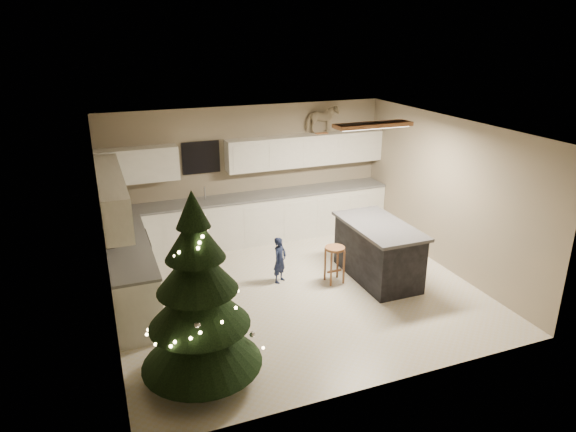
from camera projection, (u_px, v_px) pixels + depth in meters
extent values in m
plane|color=silver|center=(296.00, 291.00, 8.19)|extent=(5.50, 5.50, 0.00)
cube|color=gray|center=(248.00, 173.00, 9.93)|extent=(5.50, 0.02, 2.60)
cube|color=gray|center=(384.00, 287.00, 5.56)|extent=(5.50, 0.02, 2.60)
cube|color=gray|center=(105.00, 240.00, 6.80)|extent=(0.02, 5.00, 2.60)
cube|color=gray|center=(447.00, 194.00, 8.68)|extent=(0.02, 5.00, 2.60)
cube|color=silver|center=(297.00, 128.00, 7.30)|extent=(5.50, 5.00, 0.02)
cube|color=brown|center=(373.00, 125.00, 7.85)|extent=(1.25, 0.32, 0.06)
cube|color=white|center=(373.00, 127.00, 7.86)|extent=(1.15, 0.24, 0.02)
cube|color=white|center=(253.00, 219.00, 9.96)|extent=(5.48, 0.60, 0.90)
cube|color=white|center=(131.00, 275.00, 7.72)|extent=(0.60, 2.60, 0.90)
cube|color=slate|center=(253.00, 197.00, 9.79)|extent=(5.48, 0.62, 0.04)
cube|color=slate|center=(128.00, 246.00, 7.56)|extent=(0.62, 2.60, 0.04)
cube|color=white|center=(137.00, 165.00, 8.94)|extent=(1.40, 0.35, 0.60)
cube|color=white|center=(306.00, 150.00, 10.03)|extent=(3.20, 0.35, 0.60)
cube|color=white|center=(112.00, 194.00, 7.36)|extent=(0.35, 2.60, 0.60)
cube|color=black|center=(201.00, 157.00, 9.46)|extent=(0.70, 0.04, 0.60)
cube|color=#99999E|center=(207.00, 203.00, 9.50)|extent=(0.55, 0.40, 0.06)
cylinder|color=#99999E|center=(205.00, 193.00, 9.53)|extent=(0.03, 0.03, 0.24)
cube|color=black|center=(130.00, 266.00, 7.99)|extent=(0.64, 0.75, 0.90)
cube|color=black|center=(109.00, 233.00, 7.70)|extent=(0.10, 0.75, 0.30)
cube|color=black|center=(378.00, 253.00, 8.48)|extent=(0.80, 1.60, 0.90)
cube|color=#393939|center=(379.00, 226.00, 8.32)|extent=(0.90, 1.70, 0.05)
cylinder|color=brown|center=(335.00, 248.00, 8.28)|extent=(0.32, 0.32, 0.04)
cylinder|color=brown|center=(331.00, 270.00, 8.25)|extent=(0.03, 0.03, 0.58)
cylinder|color=brown|center=(344.00, 267.00, 8.32)|extent=(0.03, 0.03, 0.58)
cylinder|color=brown|center=(325.00, 264.00, 8.45)|extent=(0.03, 0.03, 0.58)
cylinder|color=brown|center=(338.00, 262.00, 8.52)|extent=(0.03, 0.03, 0.58)
cube|color=brown|center=(334.00, 271.00, 8.42)|extent=(0.25, 0.03, 0.03)
cylinder|color=#3F2816|center=(203.00, 366.00, 6.10)|extent=(0.13, 0.13, 0.31)
cone|color=black|center=(201.00, 336.00, 5.96)|extent=(1.42, 1.42, 0.73)
cone|color=black|center=(199.00, 300.00, 5.80)|extent=(1.17, 1.17, 0.63)
cone|color=black|center=(196.00, 267.00, 5.66)|extent=(0.92, 0.92, 0.57)
cone|color=black|center=(194.00, 236.00, 5.53)|extent=(0.67, 0.67, 0.52)
cone|color=black|center=(192.00, 209.00, 5.42)|extent=(0.38, 0.38, 0.42)
sphere|color=#FFD88C|center=(262.00, 345.00, 6.32)|extent=(0.04, 0.04, 0.04)
sphere|color=#FFD88C|center=(250.00, 332.00, 6.51)|extent=(0.04, 0.04, 0.04)
sphere|color=#FFD88C|center=(234.00, 322.00, 6.62)|extent=(0.04, 0.04, 0.04)
sphere|color=#FFD88C|center=(215.00, 317.00, 6.66)|extent=(0.04, 0.04, 0.04)
sphere|color=#FFD88C|center=(195.00, 315.00, 6.60)|extent=(0.04, 0.04, 0.04)
sphere|color=#FFD88C|center=(177.00, 316.00, 6.47)|extent=(0.04, 0.04, 0.04)
sphere|color=#FFD88C|center=(162.00, 320.00, 6.27)|extent=(0.04, 0.04, 0.04)
sphere|color=#FFD88C|center=(151.00, 327.00, 6.05)|extent=(0.04, 0.04, 0.04)
sphere|color=#FFD88C|center=(147.00, 333.00, 5.82)|extent=(0.04, 0.04, 0.04)
sphere|color=#FFD88C|center=(151.00, 339.00, 5.62)|extent=(0.04, 0.04, 0.04)
sphere|color=#FFD88C|center=(161.00, 342.00, 5.47)|extent=(0.04, 0.04, 0.04)
sphere|color=#FFD88C|center=(177.00, 342.00, 5.38)|extent=(0.04, 0.04, 0.04)
sphere|color=#FFD88C|center=(195.00, 338.00, 5.36)|extent=(0.04, 0.04, 0.04)
sphere|color=#FFD88C|center=(213.00, 330.00, 5.41)|extent=(0.04, 0.04, 0.04)
sphere|color=#FFD88C|center=(227.00, 320.00, 5.50)|extent=(0.04, 0.04, 0.04)
sphere|color=#FFD88C|center=(235.00, 308.00, 5.63)|extent=(0.04, 0.04, 0.04)
sphere|color=#FFD88C|center=(238.00, 296.00, 5.77)|extent=(0.04, 0.04, 0.04)
sphere|color=#FFD88C|center=(235.00, 286.00, 5.90)|extent=(0.04, 0.04, 0.04)
sphere|color=#FFD88C|center=(228.00, 277.00, 6.00)|extent=(0.04, 0.04, 0.04)
sphere|color=#FFD88C|center=(218.00, 270.00, 6.06)|extent=(0.04, 0.04, 0.04)
sphere|color=#FFD88C|center=(206.00, 265.00, 6.06)|extent=(0.04, 0.04, 0.04)
sphere|color=#FFD88C|center=(194.00, 262.00, 6.02)|extent=(0.04, 0.04, 0.04)
sphere|color=#FFD88C|center=(183.00, 260.00, 5.93)|extent=(0.04, 0.04, 0.04)
sphere|color=#FFD88C|center=(175.00, 260.00, 5.82)|extent=(0.04, 0.04, 0.04)
sphere|color=#FFD88C|center=(170.00, 260.00, 5.70)|extent=(0.04, 0.04, 0.04)
sphere|color=#FFD88C|center=(169.00, 260.00, 5.58)|extent=(0.04, 0.04, 0.04)
sphere|color=#FFD88C|center=(171.00, 259.00, 5.47)|extent=(0.04, 0.04, 0.04)
sphere|color=#FFD88C|center=(177.00, 257.00, 5.40)|extent=(0.04, 0.04, 0.04)
sphere|color=#FFD88C|center=(184.00, 253.00, 5.36)|extent=(0.04, 0.04, 0.04)
sphere|color=#FFD88C|center=(192.00, 249.00, 5.35)|extent=(0.04, 0.04, 0.04)
sphere|color=#FFD88C|center=(199.00, 243.00, 5.36)|extent=(0.04, 0.04, 0.04)
sphere|color=#FFD88C|center=(204.00, 236.00, 5.39)|extent=(0.04, 0.04, 0.04)
sphere|color=#FFD88C|center=(206.00, 229.00, 5.43)|extent=(0.04, 0.04, 0.04)
sphere|color=#FFD88C|center=(207.00, 223.00, 5.47)|extent=(0.04, 0.04, 0.04)
sphere|color=#FFD88C|center=(205.00, 217.00, 5.50)|extent=(0.04, 0.04, 0.04)
sphere|color=#FFD88C|center=(201.00, 211.00, 5.50)|extent=(0.04, 0.04, 0.04)
sphere|color=#FFD88C|center=(198.00, 206.00, 5.49)|extent=(0.04, 0.04, 0.04)
sphere|color=#FFD88C|center=(194.00, 202.00, 5.47)|extent=(0.04, 0.04, 0.04)
sphere|color=silver|center=(252.00, 334.00, 6.22)|extent=(0.07, 0.07, 0.07)
sphere|color=silver|center=(167.00, 313.00, 6.18)|extent=(0.07, 0.07, 0.07)
sphere|color=silver|center=(195.00, 325.00, 5.42)|extent=(0.07, 0.07, 0.07)
sphere|color=silver|center=(223.00, 275.00, 5.93)|extent=(0.07, 0.07, 0.07)
sphere|color=silver|center=(176.00, 260.00, 5.69)|extent=(0.07, 0.07, 0.07)
sphere|color=silver|center=(197.00, 244.00, 5.42)|extent=(0.07, 0.07, 0.07)
sphere|color=silver|center=(196.00, 215.00, 5.49)|extent=(0.07, 0.07, 0.07)
imported|color=black|center=(280.00, 260.00, 8.36)|extent=(0.34, 0.32, 0.78)
cube|color=brown|center=(323.00, 133.00, 10.01)|extent=(0.25, 0.02, 0.02)
cube|color=brown|center=(321.00, 133.00, 10.07)|extent=(0.25, 0.02, 0.02)
imported|color=#C2AD88|center=(322.00, 119.00, 9.95)|extent=(0.64, 0.33, 0.53)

